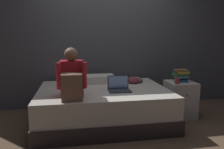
{
  "coord_description": "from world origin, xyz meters",
  "views": [
    {
      "loc": [
        -0.65,
        -3.03,
        1.34
      ],
      "look_at": [
        -0.09,
        0.1,
        0.79
      ],
      "focal_mm": 35.63,
      "sensor_mm": 36.0,
      "label": 1
    }
  ],
  "objects_px": {
    "person_sitting": "(72,79)",
    "book_stack": "(181,75)",
    "clothes_pile": "(135,80)",
    "nightstand": "(180,99)",
    "pillow": "(98,79)",
    "laptop": "(119,87)",
    "mug": "(177,81)",
    "bed": "(103,105)"
  },
  "relations": [
    {
      "from": "person_sitting",
      "to": "book_stack",
      "type": "xyz_separation_m",
      "value": [
        1.78,
        0.45,
        -0.09
      ]
    },
    {
      "from": "clothes_pile",
      "to": "nightstand",
      "type": "bearing_deg",
      "value": -23.42
    },
    {
      "from": "person_sitting",
      "to": "pillow",
      "type": "distance_m",
      "value": 1.0
    },
    {
      "from": "person_sitting",
      "to": "laptop",
      "type": "relative_size",
      "value": 2.05
    },
    {
      "from": "book_stack",
      "to": "clothes_pile",
      "type": "distance_m",
      "value": 0.77
    },
    {
      "from": "pillow",
      "to": "mug",
      "type": "relative_size",
      "value": 6.22
    },
    {
      "from": "mug",
      "to": "nightstand",
      "type": "bearing_deg",
      "value": 42.69
    },
    {
      "from": "person_sitting",
      "to": "clothes_pile",
      "type": "relative_size",
      "value": 2.26
    },
    {
      "from": "bed",
      "to": "mug",
      "type": "distance_m",
      "value": 1.23
    },
    {
      "from": "bed",
      "to": "nightstand",
      "type": "height_order",
      "value": "nightstand"
    },
    {
      "from": "laptop",
      "to": "pillow",
      "type": "xyz_separation_m",
      "value": [
        -0.24,
        0.64,
        0.01
      ]
    },
    {
      "from": "mug",
      "to": "clothes_pile",
      "type": "relative_size",
      "value": 0.31
    },
    {
      "from": "book_stack",
      "to": "mug",
      "type": "height_order",
      "value": "book_stack"
    },
    {
      "from": "nightstand",
      "to": "book_stack",
      "type": "distance_m",
      "value": 0.4
    },
    {
      "from": "nightstand",
      "to": "clothes_pile",
      "type": "relative_size",
      "value": 2.05
    },
    {
      "from": "nightstand",
      "to": "laptop",
      "type": "height_order",
      "value": "laptop"
    },
    {
      "from": "laptop",
      "to": "clothes_pile",
      "type": "relative_size",
      "value": 1.11
    },
    {
      "from": "bed",
      "to": "clothes_pile",
      "type": "relative_size",
      "value": 6.91
    },
    {
      "from": "bed",
      "to": "laptop",
      "type": "relative_size",
      "value": 6.25
    },
    {
      "from": "mug",
      "to": "clothes_pile",
      "type": "distance_m",
      "value": 0.71
    },
    {
      "from": "mug",
      "to": "book_stack",
      "type": "bearing_deg",
      "value": 44.6
    },
    {
      "from": "bed",
      "to": "book_stack",
      "type": "distance_m",
      "value": 1.38
    },
    {
      "from": "pillow",
      "to": "mug",
      "type": "height_order",
      "value": "mug"
    },
    {
      "from": "laptop",
      "to": "mug",
      "type": "bearing_deg",
      "value": 4.37
    },
    {
      "from": "pillow",
      "to": "clothes_pile",
      "type": "bearing_deg",
      "value": -12.92
    },
    {
      "from": "laptop",
      "to": "pillow",
      "type": "distance_m",
      "value": 0.69
    },
    {
      "from": "book_stack",
      "to": "mug",
      "type": "bearing_deg",
      "value": -135.4
    },
    {
      "from": "person_sitting",
      "to": "book_stack",
      "type": "distance_m",
      "value": 1.83
    },
    {
      "from": "book_stack",
      "to": "mug",
      "type": "relative_size",
      "value": 2.57
    },
    {
      "from": "nightstand",
      "to": "pillow",
      "type": "distance_m",
      "value": 1.44
    },
    {
      "from": "nightstand",
      "to": "mug",
      "type": "xyz_separation_m",
      "value": [
        -0.13,
        -0.12,
        0.34
      ]
    },
    {
      "from": "person_sitting",
      "to": "nightstand",
      "type": "bearing_deg",
      "value": 13.66
    },
    {
      "from": "person_sitting",
      "to": "mug",
      "type": "bearing_deg",
      "value": 10.72
    },
    {
      "from": "nightstand",
      "to": "pillow",
      "type": "bearing_deg",
      "value": 161.41
    },
    {
      "from": "bed",
      "to": "book_stack",
      "type": "relative_size",
      "value": 8.65
    },
    {
      "from": "clothes_pile",
      "to": "pillow",
      "type": "bearing_deg",
      "value": 167.08
    },
    {
      "from": "laptop",
      "to": "clothes_pile",
      "type": "xyz_separation_m",
      "value": [
        0.39,
        0.5,
        -0.0
      ]
    },
    {
      "from": "nightstand",
      "to": "person_sitting",
      "type": "relative_size",
      "value": 0.91
    },
    {
      "from": "book_stack",
      "to": "mug",
      "type": "xyz_separation_m",
      "value": [
        -0.14,
        -0.13,
        -0.06
      ]
    },
    {
      "from": "pillow",
      "to": "clothes_pile",
      "type": "distance_m",
      "value": 0.65
    },
    {
      "from": "clothes_pile",
      "to": "bed",
      "type": "bearing_deg",
      "value": -153.09
    },
    {
      "from": "pillow",
      "to": "book_stack",
      "type": "distance_m",
      "value": 1.41
    }
  ]
}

